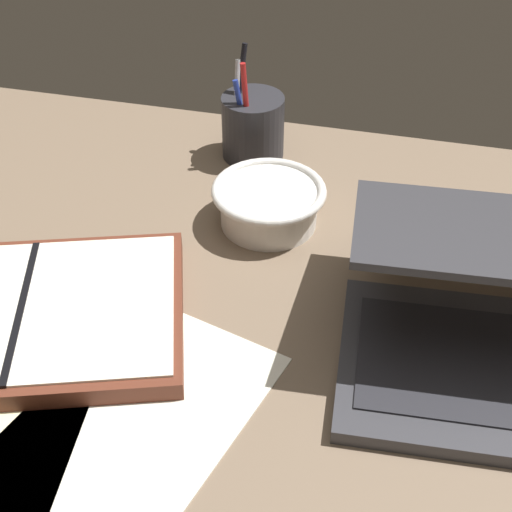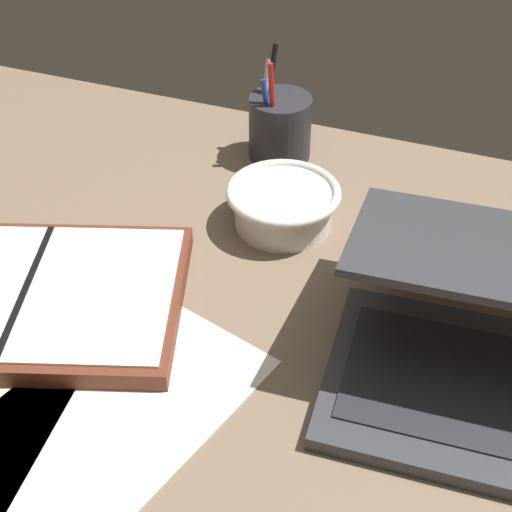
# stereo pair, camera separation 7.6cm
# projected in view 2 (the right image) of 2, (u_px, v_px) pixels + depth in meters

# --- Properties ---
(desk_top) EXTENTS (1.40, 1.00, 0.02)m
(desk_top) POSITION_uv_depth(u_px,v_px,m) (209.00, 343.00, 0.80)
(desk_top) COLOR #75604C
(desk_top) RESTS_ON ground
(laptop) EXTENTS (0.34, 0.33, 0.16)m
(laptop) POSITION_uv_depth(u_px,v_px,m) (491.00, 345.00, 0.72)
(laptop) COLOR #38383D
(laptop) RESTS_ON desk_top
(bowl) EXTENTS (0.15, 0.15, 0.06)m
(bowl) POSITION_uv_depth(u_px,v_px,m) (283.00, 204.00, 0.94)
(bowl) COLOR silver
(bowl) RESTS_ON desk_top
(pen_cup) EXTENTS (0.09, 0.09, 0.17)m
(pen_cup) POSITION_uv_depth(u_px,v_px,m) (280.00, 127.00, 1.06)
(pen_cup) COLOR #28282D
(pen_cup) RESTS_ON desk_top
(planner) EXTENTS (0.42, 0.35, 0.03)m
(planner) POSITION_uv_depth(u_px,v_px,m) (28.00, 297.00, 0.83)
(planner) COLOR brown
(planner) RESTS_ON desk_top
(paper_sheet_front) EXTENTS (0.28, 0.34, 0.00)m
(paper_sheet_front) POSITION_uv_depth(u_px,v_px,m) (115.00, 406.00, 0.72)
(paper_sheet_front) COLOR silver
(paper_sheet_front) RESTS_ON desk_top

